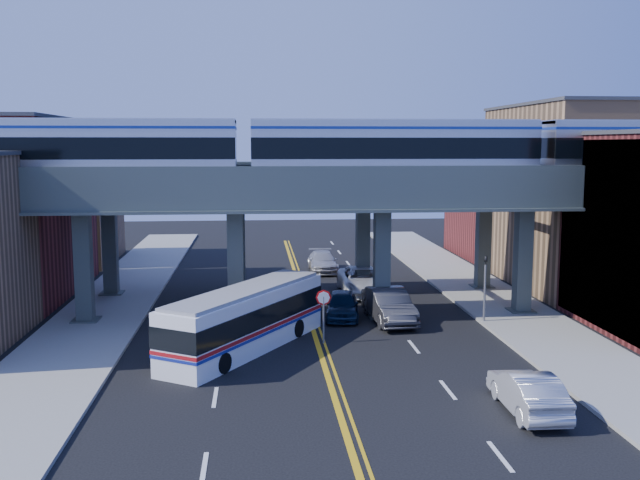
% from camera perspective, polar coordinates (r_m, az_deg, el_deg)
% --- Properties ---
extents(ground, '(120.00, 120.00, 0.00)m').
position_cam_1_polar(ground, '(31.76, 0.26, -9.75)').
color(ground, black).
rests_on(ground, ground).
extents(sidewalk_west, '(5.00, 70.00, 0.16)m').
position_cam_1_polar(sidewalk_west, '(42.15, -16.93, -5.61)').
color(sidewalk_west, gray).
rests_on(sidewalk_west, ground).
extents(sidewalk_east, '(5.00, 70.00, 0.16)m').
position_cam_1_polar(sidewalk_east, '(43.70, 14.21, -5.04)').
color(sidewalk_east, gray).
rests_on(sidewalk_east, ground).
extents(building_west_b, '(8.00, 14.00, 11.00)m').
position_cam_1_polar(building_west_b, '(48.90, -23.82, 2.30)').
color(building_west_b, maroon).
rests_on(building_west_b, ground).
extents(building_west_c, '(8.00, 10.00, 8.00)m').
position_cam_1_polar(building_west_c, '(61.44, -19.91, 2.05)').
color(building_west_c, '#95704D').
rests_on(building_west_c, ground).
extents(building_east_b, '(8.00, 14.00, 12.00)m').
position_cam_1_polar(building_east_b, '(51.01, 19.64, 3.26)').
color(building_east_b, '#95704D').
rests_on(building_east_b, ground).
extents(building_east_c, '(8.00, 10.00, 9.00)m').
position_cam_1_polar(building_east_c, '(63.12, 14.64, 2.85)').
color(building_east_c, maroon).
rests_on(building_east_c, ground).
extents(mural_panel, '(0.10, 9.50, 9.50)m').
position_cam_1_polar(mural_panel, '(38.66, 21.66, 0.05)').
color(mural_panel, teal).
rests_on(mural_panel, ground).
extents(elevated_viaduct_near, '(52.00, 3.60, 7.40)m').
position_cam_1_polar(elevated_viaduct_near, '(38.40, -0.87, 3.12)').
color(elevated_viaduct_near, '#3F4A46').
rests_on(elevated_viaduct_near, ground).
extents(elevated_viaduct_far, '(52.00, 3.60, 7.40)m').
position_cam_1_polar(elevated_viaduct_far, '(45.37, -1.54, 3.81)').
color(elevated_viaduct_far, '#3F4A46').
rests_on(elevated_viaduct_far, ground).
extents(transit_train, '(47.41, 2.97, 3.46)m').
position_cam_1_polar(transit_train, '(38.90, 5.88, 7.27)').
color(transit_train, black).
rests_on(transit_train, elevated_viaduct_near).
extents(stop_sign, '(0.76, 0.09, 2.63)m').
position_cam_1_polar(stop_sign, '(34.21, 0.29, -5.43)').
color(stop_sign, slate).
rests_on(stop_sign, ground).
extents(traffic_signal, '(0.15, 0.18, 4.10)m').
position_cam_1_polar(traffic_signal, '(38.82, 13.07, -3.25)').
color(traffic_signal, slate).
rests_on(traffic_signal, ground).
extents(transit_bus, '(7.75, 10.32, 2.76)m').
position_cam_1_polar(transit_bus, '(33.47, -5.95, -6.37)').
color(transit_bus, white).
rests_on(transit_bus, ground).
extents(car_lane_a, '(2.33, 4.61, 1.51)m').
position_cam_1_polar(car_lane_a, '(39.37, 1.78, -5.19)').
color(car_lane_a, '#0F2039').
rests_on(car_lane_a, ground).
extents(car_lane_b, '(2.29, 5.57, 1.79)m').
position_cam_1_polar(car_lane_b, '(38.69, 5.54, -5.24)').
color(car_lane_b, '#303033').
rests_on(car_lane_b, ground).
extents(car_lane_c, '(2.87, 6.11, 1.69)m').
position_cam_1_polar(car_lane_c, '(45.73, 3.43, -3.28)').
color(car_lane_c, silver).
rests_on(car_lane_c, ground).
extents(car_lane_d, '(2.10, 5.09, 1.47)m').
position_cam_1_polar(car_lane_d, '(53.69, 0.21, -1.75)').
color(car_lane_d, '#A8A7AC').
rests_on(car_lane_d, ground).
extents(car_parked_curb, '(1.67, 4.61, 1.51)m').
position_cam_1_polar(car_parked_curb, '(27.00, 16.27, -11.56)').
color(car_parked_curb, '#B3B4B8').
rests_on(car_parked_curb, ground).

